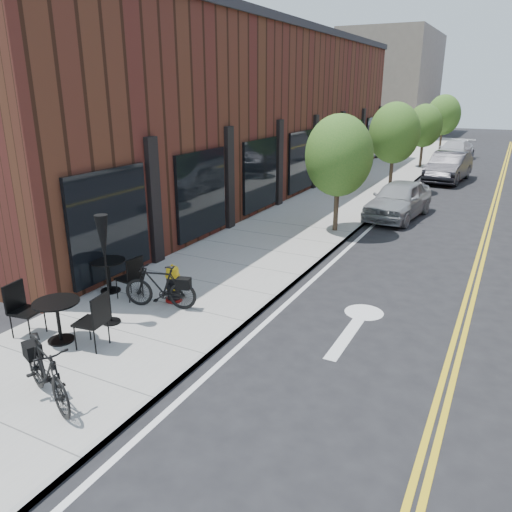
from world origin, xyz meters
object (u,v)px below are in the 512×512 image
Objects in this scene: parked_car_a at (399,199)px; patio_umbrella at (104,247)px; bistro_set_c at (109,271)px; bistro_set_b at (58,315)px; bicycle_left at (160,287)px; parked_car_c at (455,151)px; bicycle_right at (46,372)px; fire_hydrant at (173,284)px; parked_car_b at (448,167)px.

patio_umbrella is at bearing -98.60° from parked_car_a.
bistro_set_b is at bearing -61.42° from bistro_set_c.
parked_car_c is at bearing 158.55° from bicycle_left.
bistro_set_b is at bearing -106.91° from patio_umbrella.
fire_hydrant is at bearing 30.08° from bicycle_right.
patio_umbrella is at bearing -105.32° from fire_hydrant.
bistro_set_c is at bearing 52.65° from bicycle_right.
bicycle_left is at bearing -97.81° from parked_car_a.
bistro_set_c is (-1.64, 0.19, 0.02)m from bicycle_left.
fire_hydrant is 2.65m from bistro_set_b.
bistro_set_b is 0.88× the size of patio_umbrella.
parked_car_b is (4.18, 21.99, 0.10)m from bistro_set_b.
bicycle_right is at bearing -55.33° from bistro_set_b.
patio_umbrella is 0.50× the size of parked_car_c.
parked_car_a reaches higher than parked_car_c.
fire_hydrant is 0.46× the size of bistro_set_c.
fire_hydrant is at bearing -94.62° from parked_car_b.
fire_hydrant is at bearing -87.76° from parked_car_c.
bicycle_left is 0.94× the size of bicycle_right.
patio_umbrella is 12.44m from parked_car_a.
parked_car_b is at bearing 82.59° from fire_hydrant.
bicycle_left is 3.62m from bicycle_right.
parked_car_b is at bearing 14.91° from bicycle_right.
bicycle_left reaches higher than fire_hydrant.
parked_car_c is (2.76, 28.45, 0.05)m from bicycle_left.
bistro_set_c is 0.41× the size of parked_car_b.
bistro_set_c is (-2.25, 3.76, -0.01)m from bicycle_right.
parked_car_b reaches higher than parked_car_a.
parked_car_b is (3.42, 19.89, 0.15)m from bicycle_left.
parked_car_b is (5.05, 19.70, 0.13)m from bistro_set_c.
parked_car_a is at bearing 66.26° from bistro_set_b.
bicycle_left is at bearing -87.74° from parked_car_c.
bistro_set_c is (-1.67, -0.23, 0.09)m from fire_hydrant.
parked_car_c is (4.40, 28.26, 0.03)m from bistro_set_c.
fire_hydrant is 19.76m from parked_car_b.
bistro_set_b is (-0.79, -2.52, 0.12)m from fire_hydrant.
patio_umbrella is at bearing 64.51° from bistro_set_b.
patio_umbrella reaches higher than bicycle_left.
patio_umbrella is (-0.48, -1.49, 1.22)m from fire_hydrant.
bicycle_right is 2.93m from patio_umbrella.
bicycle_left is at bearing 1.03° from bistro_set_c.
parked_car_c reaches higher than bistro_set_b.
parked_car_a is 0.89× the size of parked_car_b.
bicycle_left is 0.86× the size of bistro_set_c.
parked_car_c is at bearing 99.59° from parked_car_b.
parked_car_a is 9.01m from parked_car_b.
bicycle_right is 0.38× the size of parked_car_b.
patio_umbrella is at bearing -39.08° from bistro_set_c.
parked_car_b is at bearing -77.84° from parked_car_c.
bicycle_left is 0.72× the size of patio_umbrella.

